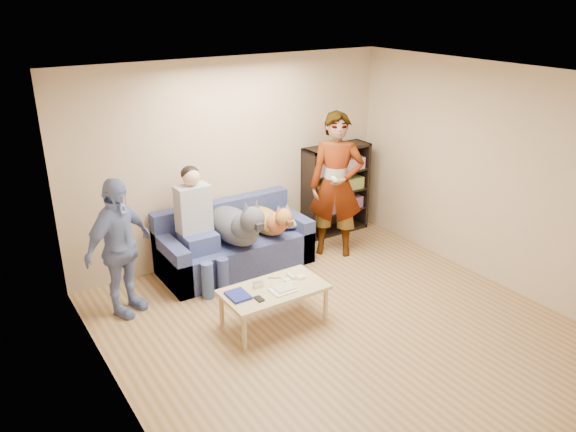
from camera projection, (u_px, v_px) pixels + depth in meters
ground at (351, 337)px, 5.79m from camera, size 5.00×5.00×0.00m
ceiling at (364, 82)px, 4.82m from camera, size 5.00×5.00×0.00m
wall_back at (233, 160)px, 7.26m from camera, size 4.50×0.00×4.50m
wall_left at (122, 284)px, 4.17m from camera, size 0.00×5.00×5.00m
wall_right at (509, 181)px, 6.44m from camera, size 0.00×5.00×5.00m
blanket at (289, 221)px, 7.41m from camera, size 0.43×0.36×0.15m
person_standing_right at (336, 185)px, 7.34m from camera, size 0.84×0.81×1.93m
person_standing_left at (119, 248)px, 5.98m from camera, size 0.98×0.77×1.56m
held_controller at (334, 179)px, 7.01m from camera, size 0.09×0.14×0.03m
notebook_blue at (238, 295)px, 5.74m from camera, size 0.20×0.26×0.03m
papers at (283, 290)px, 5.85m from camera, size 0.26×0.20×0.02m
magazine at (284, 287)px, 5.87m from camera, size 0.22×0.17×0.01m
camera_silver at (258, 284)px, 5.93m from camera, size 0.11×0.06×0.05m
controller_a at (291, 276)px, 6.12m from camera, size 0.04×0.13×0.03m
controller_b at (301, 277)px, 6.10m from camera, size 0.09×0.06×0.03m
headphone_cup_a at (291, 283)px, 5.99m from camera, size 0.07×0.07×0.02m
headphone_cup_b at (287, 280)px, 6.05m from camera, size 0.07×0.07×0.02m
pen_orange at (280, 295)px, 5.77m from camera, size 0.13×0.06×0.01m
pen_black at (275, 278)px, 6.10m from camera, size 0.13×0.08×0.01m
wallet at (259, 299)px, 5.68m from camera, size 0.07×0.12×0.02m
sofa at (234, 246)px, 7.19m from camera, size 1.90×0.85×0.82m
person_seated at (198, 223)px, 6.64m from camera, size 0.40×0.73×1.47m
dog_gray at (237, 225)px, 6.85m from camera, size 0.47×1.28×0.69m
dog_tan at (269, 220)px, 7.14m from camera, size 0.36×1.14×0.52m
coffee_table at (274, 292)px, 5.92m from camera, size 1.10×0.60×0.42m
bookshelf at (335, 187)px, 8.14m from camera, size 1.00×0.34×1.30m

